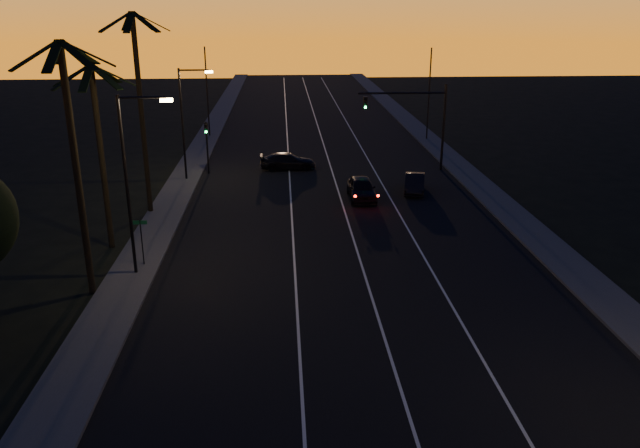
{
  "coord_description": "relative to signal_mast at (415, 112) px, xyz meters",
  "views": [
    {
      "loc": [
        -3.5,
        -9.3,
        12.85
      ],
      "look_at": [
        -1.74,
        19.51,
        2.7
      ],
      "focal_mm": 35.0,
      "sensor_mm": 36.0,
      "label": 1
    }
  ],
  "objects": [
    {
      "name": "right_car",
      "position": [
        -1.13,
        -6.22,
        -4.12
      ],
      "size": [
        2.19,
        4.14,
        1.3
      ],
      "color": "black",
      "rests_on": "road"
    },
    {
      "name": "far_pole_left",
      "position": [
        -18.14,
        15.01,
        -0.28
      ],
      "size": [
        0.14,
        0.14,
        9.0
      ],
      "primitive_type": "cylinder",
      "color": "black",
      "rests_on": "ground"
    },
    {
      "name": "street_sign",
      "position": [
        -17.94,
        -18.99,
        -3.13
      ],
      "size": [
        0.7,
        0.06,
        2.6
      ],
      "color": "black",
      "rests_on": "ground"
    },
    {
      "name": "lane_stripe_right",
      "position": [
        -3.14,
        -9.99,
        -4.76
      ],
      "size": [
        0.12,
        160.0,
        0.01
      ],
      "primitive_type": "cube",
      "color": "silver",
      "rests_on": "road"
    },
    {
      "name": "far_pole_right",
      "position": [
        3.86,
        12.01,
        -0.28
      ],
      "size": [
        0.14,
        0.14,
        9.0
      ],
      "primitive_type": "cylinder",
      "color": "black",
      "rests_on": "ground"
    },
    {
      "name": "sidewalk_left",
      "position": [
        -18.34,
        -9.99,
        -4.7
      ],
      "size": [
        2.4,
        170.0,
        0.16
      ],
      "primitive_type": "cube",
      "color": "#3B3B38",
      "rests_on": "ground"
    },
    {
      "name": "lane_stripe_left",
      "position": [
        -10.14,
        -9.99,
        -4.76
      ],
      "size": [
        0.12,
        160.0,
        0.01
      ],
      "primitive_type": "cube",
      "color": "silver",
      "rests_on": "road"
    },
    {
      "name": "palm_mid",
      "position": [
        -20.34,
        -15.99,
        1.47
      ],
      "size": [
        4.25,
        4.16,
        10.03
      ],
      "color": "black",
      "rests_on": "ground"
    },
    {
      "name": "road",
      "position": [
        -7.14,
        -9.99,
        -4.78
      ],
      "size": [
        20.0,
        170.0,
        0.01
      ],
      "primitive_type": "cube",
      "color": "black",
      "rests_on": "ground"
    },
    {
      "name": "cross_car",
      "position": [
        -10.23,
        1.01,
        -4.1
      ],
      "size": [
        4.67,
        2.02,
        1.34
      ],
      "color": "black",
      "rests_on": "road"
    },
    {
      "name": "palm_far",
      "position": [
        -19.34,
        -9.99,
        2.83
      ],
      "size": [
        4.25,
        4.16,
        12.53
      ],
      "color": "black",
      "rests_on": "ground"
    },
    {
      "name": "streetlight_left_near",
      "position": [
        -17.84,
        -19.99,
        0.54
      ],
      "size": [
        2.55,
        0.26,
        9.0
      ],
      "color": "black",
      "rests_on": "ground"
    },
    {
      "name": "signal_mast",
      "position": [
        0.0,
        0.0,
        0.0
      ],
      "size": [
        7.1,
        0.41,
        7.0
      ],
      "color": "black",
      "rests_on": "ground"
    },
    {
      "name": "sidewalk_right",
      "position": [
        4.06,
        -9.99,
        -4.7
      ],
      "size": [
        2.4,
        170.0,
        0.16
      ],
      "primitive_type": "cube",
      "color": "#3B3B38",
      "rests_on": "ground"
    },
    {
      "name": "palm_near",
      "position": [
        -19.74,
        -21.99,
        2.29
      ],
      "size": [
        4.25,
        4.16,
        11.53
      ],
      "color": "black",
      "rests_on": "ground"
    },
    {
      "name": "streetlight_left_far",
      "position": [
        -17.82,
        -1.99,
        0.28
      ],
      "size": [
        2.55,
        0.26,
        8.5
      ],
      "color": "black",
      "rests_on": "ground"
    },
    {
      "name": "lane_stripe_mid",
      "position": [
        -6.64,
        -9.99,
        -4.76
      ],
      "size": [
        0.12,
        160.0,
        0.01
      ],
      "primitive_type": "cube",
      "color": "silver",
      "rests_on": "road"
    },
    {
      "name": "lead_car",
      "position": [
        -5.19,
        -7.69,
        -4.01
      ],
      "size": [
        1.81,
        4.98,
        1.52
      ],
      "color": "black",
      "rests_on": "road"
    },
    {
      "name": "signal_post",
      "position": [
        -16.64,
        -0.01,
        -1.89
      ],
      "size": [
        0.28,
        0.37,
        4.2
      ],
      "color": "black",
      "rests_on": "ground"
    }
  ]
}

